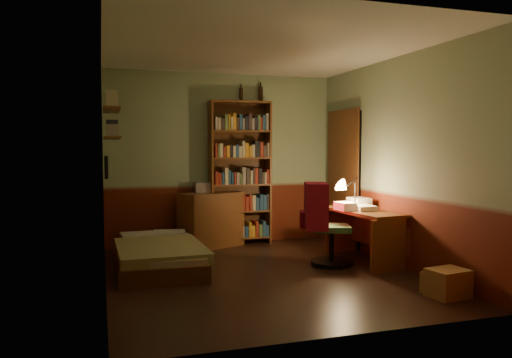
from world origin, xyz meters
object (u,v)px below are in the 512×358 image
object	(u,v)px
desk_lamp	(355,183)
office_chair	(332,229)
mini_stereo	(204,187)
cardboard_box_a	(448,283)
bed	(159,246)
desk	(363,236)
bookshelf	(240,173)
dresser	(211,220)
cardboard_box_b	(440,283)

from	to	relation	value
desk_lamp	office_chair	distance (m)	0.72
mini_stereo	cardboard_box_a	size ratio (longest dim) A/B	0.74
bed	desk	bearing A→B (deg)	-8.39
mini_stereo	bookshelf	world-z (taller)	bookshelf
dresser	cardboard_box_a	distance (m)	3.59
desk_lamp	office_chair	xyz separation A→B (m)	(-0.42, -0.18, -0.56)
office_chair	desk	bearing A→B (deg)	25.28
bookshelf	desk	bearing A→B (deg)	-53.04
office_chair	cardboard_box_b	bearing A→B (deg)	-52.00
desk	office_chair	xyz separation A→B (m)	(-0.47, -0.06, 0.11)
desk	bed	bearing A→B (deg)	163.06
bed	bookshelf	xyz separation A→B (m)	(1.36, 1.16, 0.82)
cardboard_box_a	desk	bearing A→B (deg)	91.42
desk	office_chair	size ratio (longest dim) A/B	1.39
cardboard_box_b	bed	bearing A→B (deg)	143.18
desk_lamp	office_chair	bearing A→B (deg)	-136.93
mini_stereo	bookshelf	bearing A→B (deg)	-3.08
dresser	bed	bearing A→B (deg)	-153.35
mini_stereo	cardboard_box_b	bearing A→B (deg)	-59.28
bed	cardboard_box_b	world-z (taller)	bed
office_chair	cardboard_box_a	xyz separation A→B (m)	(0.51, -1.57, -0.31)
bookshelf	desk	size ratio (longest dim) A/B	1.73
desk	desk_lamp	world-z (taller)	desk_lamp
dresser	desk_lamp	bearing A→B (deg)	-64.80
bookshelf	desk_lamp	size ratio (longest dim) A/B	3.23
mini_stereo	cardboard_box_b	distance (m)	3.71
bookshelf	office_chair	world-z (taller)	bookshelf
dresser	mini_stereo	world-z (taller)	mini_stereo
office_chair	cardboard_box_b	distance (m)	1.56
dresser	cardboard_box_b	world-z (taller)	dresser
desk	desk_lamp	xyz separation A→B (m)	(-0.05, 0.13, 0.67)
bookshelf	cardboard_box_a	size ratio (longest dim) A/B	5.85
bed	cardboard_box_b	bearing A→B (deg)	-35.16
desk	cardboard_box_a	size ratio (longest dim) A/B	3.38
bed	desk	size ratio (longest dim) A/B	1.42
desk_lamp	cardboard_box_b	distance (m)	1.86
desk	desk_lamp	size ratio (longest dim) A/B	1.86
desk	cardboard_box_a	world-z (taller)	desk
bed	bookshelf	bearing A→B (deg)	42.19
bed	cardboard_box_b	size ratio (longest dim) A/B	5.75
desk_lamp	bookshelf	bearing A→B (deg)	147.18
cardboard_box_a	cardboard_box_b	distance (m)	0.13
bed	office_chair	world-z (taller)	office_chair
desk_lamp	cardboard_box_b	world-z (taller)	desk_lamp
desk_lamp	mini_stereo	bearing A→B (deg)	157.62
bookshelf	dresser	bearing A→B (deg)	-169.35
cardboard_box_a	cardboard_box_b	xyz separation A→B (m)	(0.00, 0.13, -0.03)
office_chair	desk_lamp	bearing A→B (deg)	41.99
mini_stereo	office_chair	size ratio (longest dim) A/B	0.30
dresser	bookshelf	xyz separation A→B (m)	(0.47, 0.08, 0.68)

